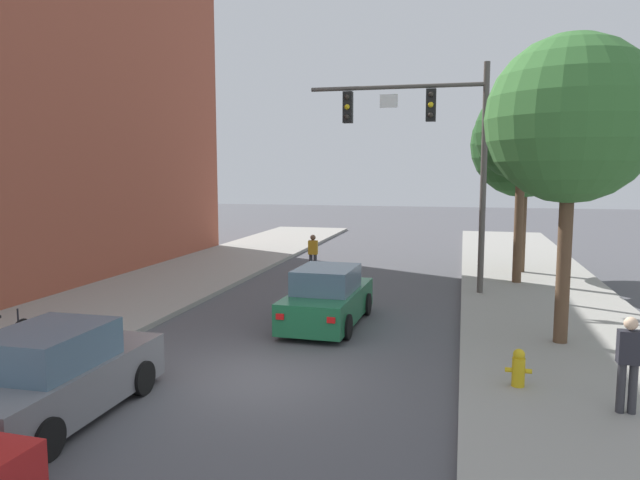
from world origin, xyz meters
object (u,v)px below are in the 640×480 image
(street_tree_nearest, at_px, (571,120))
(street_tree_third, at_px, (525,144))
(bicycle_leaning, at_px, (5,340))
(car_following_grey, at_px, (55,378))
(traffic_signal_mast, at_px, (434,137))
(car_lead_green, at_px, (328,299))
(fire_hydrant, at_px, (518,368))
(pedestrian_crossing_road, at_px, (313,253))
(pedestrian_sidewalk_right_walker, at_px, (629,360))
(street_tree_second, at_px, (522,134))

(street_tree_nearest, bearing_deg, street_tree_third, 90.03)
(bicycle_leaning, bearing_deg, car_following_grey, -36.52)
(traffic_signal_mast, height_order, car_lead_green, traffic_signal_mast)
(fire_hydrant, bearing_deg, pedestrian_crossing_road, 121.23)
(pedestrian_sidewalk_right_walker, bearing_deg, car_lead_green, 141.83)
(traffic_signal_mast, bearing_deg, street_tree_second, 36.78)
(car_lead_green, xyz_separation_m, street_tree_nearest, (5.83, -0.81, 4.59))
(pedestrian_sidewalk_right_walker, bearing_deg, bicycle_leaning, 179.85)
(car_lead_green, height_order, pedestrian_sidewalk_right_walker, pedestrian_sidewalk_right_walker)
(pedestrian_crossing_road, relative_size, fire_hydrant, 2.28)
(bicycle_leaning, bearing_deg, pedestrian_sidewalk_right_walker, -0.15)
(car_following_grey, distance_m, street_tree_nearest, 11.81)
(car_lead_green, xyz_separation_m, bicycle_leaning, (-6.04, -4.88, -0.18))
(pedestrian_crossing_road, bearing_deg, car_following_grey, -92.98)
(car_following_grey, height_order, street_tree_third, street_tree_third)
(traffic_signal_mast, xyz_separation_m, fire_hydrant, (2.10, -8.72, -4.80))
(traffic_signal_mast, xyz_separation_m, car_following_grey, (-5.56, -11.76, -4.59))
(car_following_grey, bearing_deg, pedestrian_crossing_road, 87.02)
(street_tree_third, bearing_deg, car_following_grey, -118.42)
(car_lead_green, distance_m, fire_hydrant, 6.14)
(car_following_grey, relative_size, fire_hydrant, 5.89)
(bicycle_leaning, height_order, street_tree_second, street_tree_second)
(pedestrian_crossing_road, distance_m, street_tree_third, 9.41)
(car_lead_green, relative_size, car_following_grey, 1.01)
(car_lead_green, relative_size, fire_hydrant, 5.96)
(car_lead_green, height_order, pedestrian_crossing_road, pedestrian_crossing_road)
(car_lead_green, height_order, street_tree_nearest, street_tree_nearest)
(bicycle_leaning, height_order, street_tree_nearest, street_tree_nearest)
(street_tree_second, relative_size, street_tree_third, 0.98)
(traffic_signal_mast, bearing_deg, bicycle_leaning, -131.83)
(street_tree_second, bearing_deg, fire_hydrant, -94.55)
(street_tree_second, bearing_deg, traffic_signal_mast, -143.22)
(street_tree_third, bearing_deg, pedestrian_crossing_road, -166.42)
(traffic_signal_mast, xyz_separation_m, street_tree_nearest, (3.33, -5.47, 0.00))
(car_lead_green, height_order, street_tree_second, street_tree_second)
(car_following_grey, height_order, street_tree_second, street_tree_second)
(bicycle_leaning, xyz_separation_m, fire_hydrant, (10.65, 0.83, -0.03))
(pedestrian_crossing_road, distance_m, pedestrian_sidewalk_right_walker, 14.95)
(street_tree_nearest, distance_m, street_tree_third, 10.12)
(car_lead_green, relative_size, bicycle_leaning, 2.42)
(car_lead_green, distance_m, car_following_grey, 7.72)
(pedestrian_sidewalk_right_walker, bearing_deg, fire_hydrant, 152.27)
(fire_hydrant, distance_m, street_tree_third, 14.22)
(traffic_signal_mast, relative_size, car_following_grey, 1.77)
(fire_hydrant, height_order, street_tree_third, street_tree_third)
(car_following_grey, bearing_deg, traffic_signal_mast, 64.71)
(traffic_signal_mast, distance_m, bicycle_leaning, 13.67)
(fire_hydrant, xyz_separation_m, street_tree_third, (1.22, 13.36, 4.72))
(car_following_grey, relative_size, street_tree_second, 0.60)
(pedestrian_sidewalk_right_walker, height_order, street_tree_second, street_tree_second)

